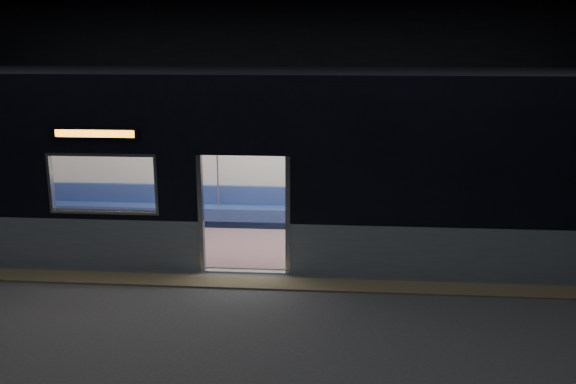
# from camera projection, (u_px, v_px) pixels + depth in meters

# --- Properties ---
(station_floor) EXTENTS (24.00, 14.00, 0.01)m
(station_floor) POSITION_uv_depth(u_px,v_px,m) (235.00, 297.00, 9.48)
(station_floor) COLOR #47494C
(station_floor) RESTS_ON ground
(station_envelope) EXTENTS (24.00, 14.00, 5.00)m
(station_envelope) POSITION_uv_depth(u_px,v_px,m) (230.00, 56.00, 8.58)
(station_envelope) COLOR black
(station_envelope) RESTS_ON station_floor
(tactile_strip) EXTENTS (22.80, 0.50, 0.03)m
(tactile_strip) POSITION_uv_depth(u_px,v_px,m) (241.00, 282.00, 10.01)
(tactile_strip) COLOR #8C7F59
(tactile_strip) RESTS_ON station_floor
(metro_car) EXTENTS (18.00, 3.04, 3.35)m
(metro_car) POSITION_uv_depth(u_px,v_px,m) (255.00, 151.00, 11.49)
(metro_car) COLOR #929DAE
(metro_car) RESTS_ON station_floor
(passenger) EXTENTS (0.39, 0.66, 1.32)m
(passenger) POSITION_uv_depth(u_px,v_px,m) (363.00, 195.00, 12.56)
(passenger) COLOR black
(passenger) RESTS_ON metro_car
(handbag) EXTENTS (0.25, 0.22, 0.13)m
(handbag) POSITION_uv_depth(u_px,v_px,m) (361.00, 203.00, 12.38)
(handbag) COLOR black
(handbag) RESTS_ON passenger
(transit_map) EXTENTS (1.07, 0.03, 0.70)m
(transit_map) POSITION_uv_depth(u_px,v_px,m) (506.00, 160.00, 12.45)
(transit_map) COLOR white
(transit_map) RESTS_ON metro_car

